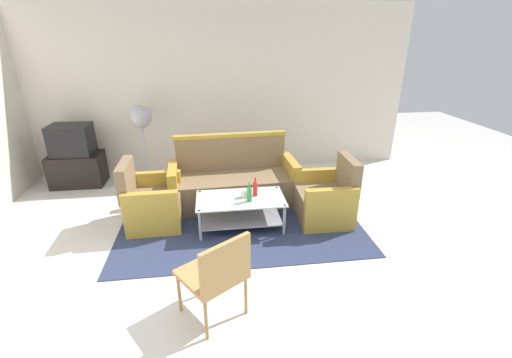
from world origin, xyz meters
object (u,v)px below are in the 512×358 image
armchair_right (326,199)px  wicker_chair (217,272)px  couch (233,182)px  television (72,140)px  bottle_green (249,194)px  pedestal_fan (141,121)px  armchair_left (152,203)px  tv_stand (78,169)px  bottle_red (255,189)px  coffee_table (241,208)px  cup (244,193)px

armchair_right → wicker_chair: size_ratio=1.01×
couch → television: bearing=-24.1°
bottle_green → couch: bearing=99.5°
pedestal_fan → bottle_green: bearing=-50.5°
armchair_left → armchair_right: bearing=84.0°
tv_stand → wicker_chair: wicker_chair is taller
couch → tv_stand: (-2.47, 0.97, -0.06)m
bottle_green → pedestal_fan: pedestal_fan is taller
wicker_chair → couch: bearing=48.4°
tv_stand → television: size_ratio=1.31×
armchair_left → wicker_chair: armchair_left is taller
bottle_red → wicker_chair: 1.65m
armchair_right → coffee_table: (-1.13, -0.06, -0.02)m
bottle_red → tv_stand: bearing=148.5°
television → coffee_table: bearing=147.0°
couch → television: 2.70m
bottle_green → pedestal_fan: size_ratio=0.20×
armchair_right → bottle_red: armchair_right is taller
armchair_left → coffee_table: bearing=76.2°
bottle_red → bottle_green: bearing=-121.5°
pedestal_fan → wicker_chair: 3.49m
bottle_red → cup: bearing=-168.3°
bottle_red → television: size_ratio=0.40×
armchair_right → bottle_green: bearing=99.9°
bottle_green → pedestal_fan: 2.45m
cup → pedestal_fan: (-1.48, 1.73, 0.55)m
couch → cup: 0.73m
cup → bottle_red: bearing=11.7°
bottle_green → wicker_chair: (-0.43, -1.42, -0.01)m
armchair_left → coffee_table: 1.15m
couch → armchair_right: couch is taller
armchair_left → armchair_right: size_ratio=1.00×
armchair_left → wicker_chair: bearing=23.0°
tv_stand → wicker_chair: size_ratio=0.95×
cup → coffee_table: bearing=-155.7°
bottle_red → pedestal_fan: 2.40m
cup → television: size_ratio=0.16×
cup → tv_stand: bearing=146.7°
coffee_table → television: television is taller
cup → tv_stand: (-2.56, 1.68, -0.20)m
bottle_green → bottle_red: size_ratio=1.02×
coffee_table → wicker_chair: size_ratio=1.31×
television → wicker_chair: size_ratio=0.73×
couch → bottle_red: couch is taller
armchair_right → coffee_table: bearing=94.4°
armchair_left → tv_stand: (-1.39, 1.46, -0.03)m
armchair_left → armchair_right: same height
armchair_left → bottle_green: (1.23, -0.34, 0.22)m
armchair_left → television: size_ratio=1.39×
couch → coffee_table: (0.04, -0.73, -0.04)m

